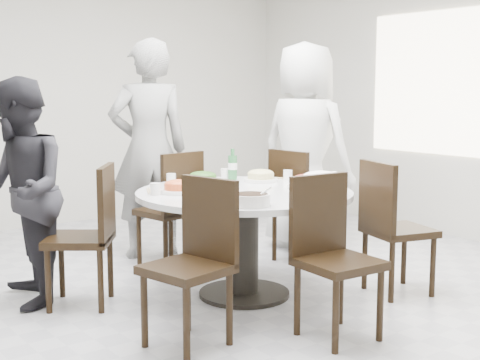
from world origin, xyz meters
TOP-DOWN VIEW (x-y plane):
  - floor at (0.00, 0.00)m, footprint 6.00×6.00m
  - wall_back at (0.00, 3.00)m, footprint 6.00×0.01m
  - wall_right at (3.00, 0.00)m, footprint 0.01×6.00m
  - window at (2.98, 0.00)m, footprint 0.04×2.20m
  - dining_table at (0.21, -0.20)m, footprint 1.50×1.50m
  - chair_ne at (1.18, 0.26)m, footprint 0.46×0.46m
  - chair_n at (0.19, 0.81)m, footprint 0.48×0.48m
  - chair_nw at (-0.80, 0.30)m, footprint 0.59×0.59m
  - chair_sw at (-0.61, -0.75)m, footprint 0.50×0.50m
  - chair_s at (0.16, -1.17)m, footprint 0.44×0.44m
  - chair_se at (1.13, -0.81)m, footprint 0.52×0.52m
  - diner_right at (1.50, 0.59)m, footprint 0.81×1.03m
  - diner_middle at (0.23, 1.18)m, footprint 0.79×0.65m
  - diner_left at (-1.10, 0.54)m, footprint 0.73×0.86m
  - dish_greens at (0.15, 0.24)m, footprint 0.26×0.26m
  - dish_pale at (0.58, 0.08)m, footprint 0.26×0.26m
  - dish_orange at (-0.22, -0.02)m, footprint 0.24×0.24m
  - dish_redbrown at (0.65, -0.38)m, footprint 0.30×0.30m
  - dish_tofu at (-0.19, -0.43)m, footprint 0.28×0.28m
  - rice_bowl at (0.49, -0.67)m, footprint 0.29×0.29m
  - soup_bowl at (-0.12, -0.69)m, footprint 0.24×0.24m
  - beverage_bottle at (0.48, 0.30)m, footprint 0.07×0.07m
  - tea_cups at (0.21, 0.38)m, footprint 0.07×0.07m
  - chopsticks at (0.22, 0.47)m, footprint 0.24×0.04m

SIDE VIEW (x-z plane):
  - floor at x=0.00m, z-range -0.01..0.01m
  - dining_table at x=0.21m, z-range 0.00..0.75m
  - chair_ne at x=1.18m, z-range 0.00..0.95m
  - chair_n at x=0.19m, z-range 0.00..0.95m
  - chair_nw at x=-0.80m, z-range 0.00..0.95m
  - chair_sw at x=-0.61m, z-range 0.00..0.95m
  - chair_s at x=0.16m, z-range 0.00..0.95m
  - chair_se at x=1.13m, z-range 0.00..0.95m
  - chopsticks at x=0.22m, z-range 0.75..0.76m
  - diner_left at x=-1.10m, z-range 0.00..1.53m
  - dish_orange at x=-0.22m, z-range 0.75..0.81m
  - dish_greens at x=0.15m, z-range 0.75..0.82m
  - dish_pale at x=0.58m, z-range 0.75..0.82m
  - dish_tofu at x=-0.19m, z-range 0.75..0.82m
  - soup_bowl at x=-0.12m, z-range 0.75..0.82m
  - dish_redbrown at x=0.65m, z-range 0.75..0.83m
  - tea_cups at x=0.21m, z-range 0.75..0.83m
  - rice_bowl at x=0.49m, z-range 0.75..0.87m
  - beverage_bottle at x=0.48m, z-range 0.75..0.99m
  - diner_right at x=1.50m, z-range 0.00..1.86m
  - diner_middle at x=0.23m, z-range 0.00..1.87m
  - wall_back at x=0.00m, z-range 0.00..2.80m
  - wall_right at x=3.00m, z-range 0.00..2.80m
  - window at x=2.98m, z-range 0.80..2.20m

